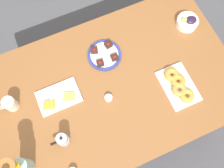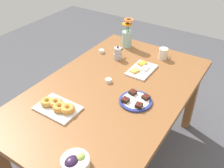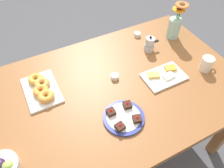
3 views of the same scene
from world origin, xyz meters
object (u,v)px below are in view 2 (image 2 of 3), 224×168
at_px(moka_pot, 118,54).
at_px(dessert_plate, 136,101).
at_px(croissant_platter, 58,106).
at_px(grape_bowl, 75,162).
at_px(dining_table, 112,98).
at_px(jam_cup_berry, 102,51).
at_px(coffee_mug, 163,53).
at_px(cheese_platter, 141,69).
at_px(jam_cup_honey, 108,80).
at_px(flower_vase, 127,37).

bearing_deg(moka_pot, dessert_plate, -136.50).
distance_m(croissant_platter, moka_pot, 0.77).
bearing_deg(grape_bowl, dining_table, 17.40).
distance_m(jam_cup_berry, moka_pot, 0.18).
distance_m(coffee_mug, cheese_platter, 0.29).
bearing_deg(dessert_plate, moka_pot, 43.50).
bearing_deg(moka_pot, coffee_mug, -56.34).
bearing_deg(jam_cup_honey, cheese_platter, -25.08).
bearing_deg(jam_cup_honey, coffee_mug, -19.33).
height_order(grape_bowl, jam_cup_berry, grape_bowl).
bearing_deg(coffee_mug, dining_table, 168.10).
relative_size(dessert_plate, flower_vase, 0.85).
bearing_deg(jam_cup_berry, cheese_platter, -99.63).
bearing_deg(jam_cup_berry, grape_bowl, -151.28).
distance_m(dining_table, grape_bowl, 0.69).
bearing_deg(coffee_mug, flower_vase, 85.66).
xyz_separation_m(jam_cup_berry, dessert_plate, (-0.45, -0.59, -0.00)).
bearing_deg(moka_pot, jam_cup_berry, 85.36).
xyz_separation_m(dining_table, flower_vase, (0.64, 0.25, 0.18)).
height_order(grape_bowl, dessert_plate, grape_bowl).
bearing_deg(coffee_mug, croissant_platter, 163.19).
relative_size(grape_bowl, moka_pot, 1.22).
xyz_separation_m(jam_cup_honey, moka_pot, (0.34, 0.13, 0.03)).
bearing_deg(dining_table, moka_pot, 26.55).
xyz_separation_m(dining_table, grape_bowl, (-0.65, -0.20, 0.12)).
bearing_deg(dining_table, flower_vase, 21.40).
distance_m(grape_bowl, moka_pot, 1.12).
xyz_separation_m(flower_vase, moka_pot, (-0.24, -0.05, -0.04)).
bearing_deg(grape_bowl, jam_cup_honey, 21.01).
distance_m(dessert_plate, flower_vase, 0.82).
xyz_separation_m(dining_table, cheese_platter, (0.33, -0.06, 0.10)).
relative_size(dining_table, flower_vase, 6.11).
bearing_deg(dining_table, grape_bowl, -162.60).
relative_size(dining_table, dessert_plate, 7.18).
distance_m(cheese_platter, dessert_plate, 0.40).
xyz_separation_m(coffee_mug, dessert_plate, (-0.65, -0.09, -0.04)).
height_order(grape_bowl, flower_vase, flower_vase).
bearing_deg(moka_pot, flower_vase, 12.35).
xyz_separation_m(grape_bowl, dessert_plate, (0.61, -0.01, -0.02)).
xyz_separation_m(cheese_platter, jam_cup_honey, (-0.28, 0.13, 0.01)).
bearing_deg(cheese_platter, flower_vase, 45.84).
distance_m(croissant_platter, jam_cup_honey, 0.44).
distance_m(dessert_plate, moka_pot, 0.60).
height_order(dessert_plate, moka_pot, moka_pot).
distance_m(grape_bowl, flower_vase, 1.37).
height_order(grape_bowl, cheese_platter, grape_bowl).
relative_size(flower_vase, moka_pot, 2.20).
bearing_deg(cheese_platter, jam_cup_honey, 154.92).
bearing_deg(jam_cup_berry, moka_pot, -94.64).
relative_size(croissant_platter, jam_cup_berry, 5.83).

